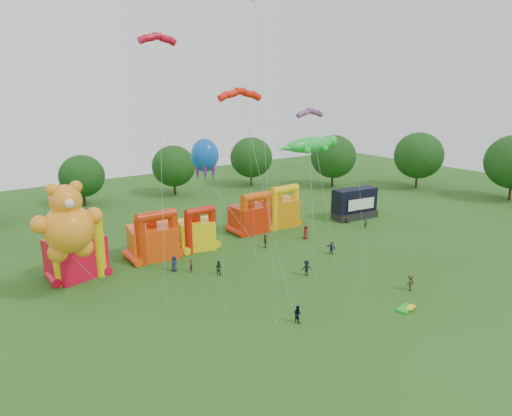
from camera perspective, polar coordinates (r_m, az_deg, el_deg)
ground at (r=42.38m, az=15.27°, el=-14.60°), size 160.00×160.00×0.00m
tree_ring at (r=39.18m, az=14.07°, el=-6.88°), size 125.47×127.59×12.07m
bouncy_castle_0 at (r=54.21m, az=-21.51°, el=-5.37°), size 6.40×5.62×6.96m
bouncy_castle_1 at (r=57.26m, az=-12.71°, el=-3.84°), size 6.11×5.22×6.31m
bouncy_castle_2 at (r=59.49m, az=-7.42°, el=-3.02°), size 5.18×4.55×5.82m
bouncy_castle_3 at (r=65.74m, az=-0.63°, el=-1.07°), size 5.11×4.11×6.07m
bouncy_castle_4 at (r=68.66m, az=2.94°, el=-0.26°), size 5.92×5.10×6.45m
stage_trailer at (r=74.29m, az=12.22°, el=0.51°), size 7.68×3.72×4.84m
teddy_bear_kite at (r=46.30m, az=-22.33°, el=-2.14°), size 6.53×4.63×12.17m
gecko_kite at (r=70.17m, az=6.86°, el=5.21°), size 11.82×5.40×13.19m
octopus_kite at (r=62.61m, az=-4.16°, el=1.63°), size 4.69×10.26×13.68m
parafoil_kites at (r=50.52m, az=2.13°, el=3.25°), size 25.00×13.51×26.08m
diamond_kites at (r=47.57m, az=2.44°, el=8.79°), size 18.19×20.87×35.23m
folded_kite_bundle at (r=46.52m, az=18.23°, el=-11.84°), size 2.17×1.44×0.31m
spectator_0 at (r=53.29m, az=-10.20°, el=-6.84°), size 1.05×0.89×1.84m
spectator_1 at (r=52.76m, az=-8.11°, el=-7.15°), size 0.48×0.63×1.56m
spectator_2 at (r=51.70m, az=-4.71°, el=-7.45°), size 0.98×1.03×1.67m
spectator_3 at (r=51.60m, az=6.32°, el=-7.46°), size 1.32×1.02×1.80m
spectator_4 at (r=59.72m, az=1.16°, el=-4.16°), size 1.01×1.13×1.84m
spectator_5 at (r=58.41m, az=9.42°, el=-4.92°), size 0.56×1.55×1.64m
spectator_6 at (r=63.45m, az=6.23°, el=-3.01°), size 1.03×0.74×1.97m
spectator_7 at (r=69.73m, az=13.55°, el=-1.81°), size 0.65×0.72×1.65m
spectator_8 at (r=42.10m, az=5.21°, el=-13.05°), size 0.70×0.85×1.61m
spectator_9 at (r=50.36m, az=18.68°, el=-8.84°), size 1.17×0.75×1.72m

